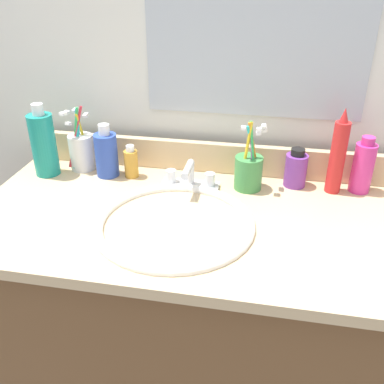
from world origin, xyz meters
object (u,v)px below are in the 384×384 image
at_px(bottle_soap_pink, 363,167).
at_px(bottle_cream_purple, 296,169).
at_px(faucet, 190,179).
at_px(bottle_shampoo_blue, 106,154).
at_px(bottle_mouthwash_teal, 44,144).
at_px(bottle_spray_red, 338,155).
at_px(bottle_oil_amber, 131,163).
at_px(cup_green, 249,171).
at_px(cup_white_ceramic, 81,150).

relative_size(bottle_soap_pink, bottle_cream_purple, 1.43).
height_order(faucet, bottle_shampoo_blue, bottle_shampoo_blue).
height_order(bottle_mouthwash_teal, bottle_cream_purple, bottle_mouthwash_teal).
xyz_separation_m(faucet, bottle_mouthwash_teal, (-0.43, 0.01, 0.07)).
xyz_separation_m(bottle_cream_purple, bottle_shampoo_blue, (-0.54, -0.04, 0.02)).
distance_m(bottle_spray_red, bottle_shampoo_blue, 0.64).
bearing_deg(bottle_oil_amber, faucet, -12.66).
distance_m(bottle_cream_purple, bottle_shampoo_blue, 0.54).
distance_m(bottle_soap_pink, bottle_mouthwash_teal, 0.89).
height_order(bottle_spray_red, cup_green, bottle_spray_red).
xyz_separation_m(bottle_mouthwash_teal, bottle_cream_purple, (0.72, 0.06, -0.04)).
bearing_deg(faucet, bottle_spray_red, 8.35).
relative_size(bottle_spray_red, cup_green, 1.21).
relative_size(faucet, bottle_mouthwash_teal, 0.75).
bearing_deg(bottle_shampoo_blue, bottle_cream_purple, 3.77).
bearing_deg(bottle_shampoo_blue, bottle_mouthwash_teal, -172.41).
bearing_deg(bottle_soap_pink, cup_white_ceramic, -179.46).
xyz_separation_m(bottle_shampoo_blue, cup_white_ceramic, (-0.09, 0.03, -0.01)).
xyz_separation_m(bottle_mouthwash_teal, cup_green, (0.59, 0.02, -0.04)).
bearing_deg(bottle_shampoo_blue, cup_green, -0.84).
bearing_deg(bottle_shampoo_blue, faucet, -8.30).
bearing_deg(bottle_mouthwash_teal, bottle_cream_purple, 4.72).
bearing_deg(bottle_soap_pink, bottle_cream_purple, -179.77).
relative_size(bottle_oil_amber, bottle_mouthwash_teal, 0.46).
bearing_deg(bottle_soap_pink, bottle_shampoo_blue, -177.10).
relative_size(bottle_mouthwash_teal, bottle_spray_red, 0.90).
bearing_deg(faucet, bottle_mouthwash_teal, 178.26).
bearing_deg(bottle_cream_purple, bottle_shampoo_blue, -176.23).
height_order(bottle_soap_pink, bottle_mouthwash_teal, bottle_mouthwash_teal).
relative_size(bottle_mouthwash_teal, bottle_cream_purple, 1.92).
distance_m(bottle_soap_pink, bottle_shampoo_blue, 0.71).
bearing_deg(bottle_oil_amber, bottle_soap_pink, 2.89).
bearing_deg(cup_white_ceramic, cup_green, -3.95).
bearing_deg(bottle_spray_red, cup_white_ceramic, 179.32).
xyz_separation_m(faucet, bottle_spray_red, (0.39, 0.06, 0.08)).
bearing_deg(cup_white_ceramic, bottle_soap_pink, 0.54).
distance_m(bottle_oil_amber, cup_white_ceramic, 0.16).
xyz_separation_m(faucet, bottle_cream_purple, (0.29, 0.07, 0.02)).
bearing_deg(cup_green, bottle_shampoo_blue, 179.16).
bearing_deg(bottle_soap_pink, bottle_spray_red, -167.32).
height_order(bottle_cream_purple, cup_white_ceramic, cup_white_ceramic).
relative_size(faucet, cup_green, 0.82).
bearing_deg(bottle_shampoo_blue, bottle_spray_red, 1.78).
bearing_deg(bottle_mouthwash_teal, faucet, -1.74).
bearing_deg(bottle_soap_pink, faucet, -170.97).
distance_m(faucet, bottle_mouthwash_teal, 0.44).
relative_size(faucet, bottle_cream_purple, 1.45).
xyz_separation_m(faucet, cup_green, (0.16, 0.03, 0.03)).
distance_m(bottle_cream_purple, cup_green, 0.13).
bearing_deg(bottle_oil_amber, bottle_shampoo_blue, -176.94).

